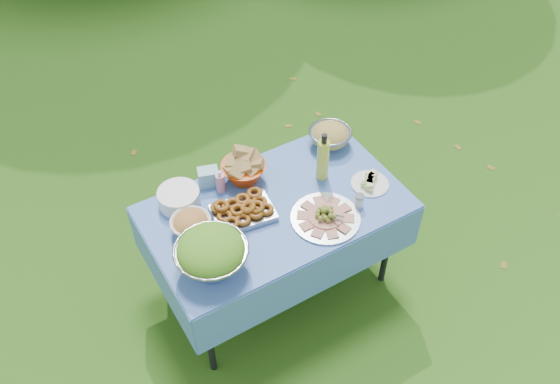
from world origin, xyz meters
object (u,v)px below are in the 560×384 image
(plate_stack, at_px, (179,198))
(pasta_bowl_steel, at_px, (330,135))
(oil_bottle, at_px, (323,156))
(charcuterie_platter, at_px, (326,213))
(bread_bowl, at_px, (244,168))
(salad_bowl, at_px, (211,253))
(picnic_table, at_px, (276,248))

(plate_stack, bearing_deg, pasta_bowl_steel, -0.64)
(oil_bottle, bearing_deg, charcuterie_platter, -120.23)
(pasta_bowl_steel, bearing_deg, bread_bowl, -179.78)
(plate_stack, relative_size, pasta_bowl_steel, 0.91)
(salad_bowl, bearing_deg, oil_bottle, 17.82)
(picnic_table, bearing_deg, oil_bottle, 10.81)
(salad_bowl, height_order, bread_bowl, salad_bowl)
(pasta_bowl_steel, relative_size, oil_bottle, 0.81)
(plate_stack, height_order, oil_bottle, oil_bottle)
(pasta_bowl_steel, distance_m, charcuterie_platter, 0.64)
(picnic_table, height_order, oil_bottle, oil_bottle)
(bread_bowl, distance_m, charcuterie_platter, 0.56)
(picnic_table, bearing_deg, bread_bowl, 99.59)
(oil_bottle, bearing_deg, salad_bowl, -162.18)
(picnic_table, distance_m, charcuterie_platter, 0.52)
(salad_bowl, relative_size, oil_bottle, 1.17)
(charcuterie_platter, bearing_deg, pasta_bowl_steel, 53.65)
(plate_stack, xyz_separation_m, oil_bottle, (0.82, -0.23, 0.11))
(charcuterie_platter, xyz_separation_m, oil_bottle, (0.17, 0.29, 0.12))
(picnic_table, height_order, bread_bowl, bread_bowl)
(plate_stack, xyz_separation_m, charcuterie_platter, (0.65, -0.52, -0.00))
(salad_bowl, height_order, oil_bottle, oil_bottle)
(picnic_table, distance_m, bread_bowl, 0.55)
(bread_bowl, xyz_separation_m, oil_bottle, (0.41, -0.22, 0.07))
(picnic_table, bearing_deg, pasta_bowl_steel, 27.07)
(picnic_table, relative_size, oil_bottle, 4.50)
(pasta_bowl_steel, bearing_deg, plate_stack, 179.36)
(bread_bowl, bearing_deg, salad_bowl, -132.36)
(pasta_bowl_steel, height_order, oil_bottle, oil_bottle)
(bread_bowl, relative_size, pasta_bowl_steel, 1.02)
(salad_bowl, bearing_deg, pasta_bowl_steel, 25.00)
(plate_stack, xyz_separation_m, bread_bowl, (0.41, -0.01, 0.04))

